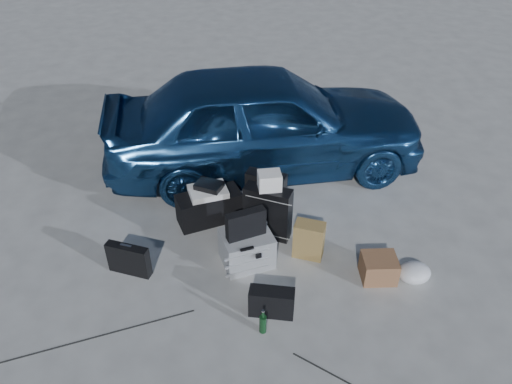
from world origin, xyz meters
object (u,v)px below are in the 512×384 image
suitcase_left (266,195)px  green_bottle (263,321)px  duffel_bag (209,207)px  cardboard_box (379,268)px  pelican_case (247,248)px  car (264,120)px  suitcase_right (268,212)px  briefcase (129,259)px

suitcase_left → green_bottle: (-0.10, -1.70, -0.16)m
green_bottle → duffel_bag: bearing=108.7°
suitcase_left → cardboard_box: (1.10, -1.05, -0.17)m
pelican_case → duffel_bag: bearing=102.8°
car → pelican_case: (-0.26, -1.87, -0.51)m
green_bottle → car: bearing=87.3°
suitcase_left → suitcase_right: suitcase_right is taller
suitcase_left → briefcase: bearing=-126.4°
suitcase_right → briefcase: bearing=-136.1°
suitcase_right → green_bottle: bearing=-72.0°
cardboard_box → pelican_case: bearing=168.4°
duffel_bag → cardboard_box: (1.76, -0.99, -0.05)m
briefcase → cardboard_box: size_ratio=1.31×
suitcase_left → duffel_bag: size_ratio=0.81×
cardboard_box → green_bottle: (-1.20, -0.65, 0.00)m
briefcase → suitcase_right: (1.45, 0.56, 0.14)m
car → briefcase: bearing=135.8°
green_bottle → briefcase: bearing=149.1°
car → suitcase_right: car is taller
suitcase_left → duffel_bag: 0.67m
cardboard_box → suitcase_right: bearing=146.8°
cardboard_box → green_bottle: green_bottle is taller
pelican_case → briefcase: pelican_case is taller
suitcase_right → cardboard_box: size_ratio=1.81×
suitcase_right → green_bottle: (-0.11, -1.37, -0.18)m
suitcase_right → cardboard_box: bearing=-10.7°
suitcase_left → cardboard_box: size_ratio=1.73×
duffel_bag → cardboard_box: bearing=-50.5°
duffel_bag → green_bottle: 1.73m
suitcase_left → green_bottle: bearing=-72.0°
pelican_case → cardboard_box: (1.33, -0.27, -0.06)m
suitcase_left → green_bottle: size_ratio=2.24×
suitcase_right → cardboard_box: (1.09, -0.72, -0.18)m
briefcase → suitcase_left: 1.71m
pelican_case → suitcase_left: (0.23, 0.78, 0.11)m
car → briefcase: 2.53m
briefcase → suitcase_left: (1.44, 0.90, 0.12)m
pelican_case → green_bottle: bearing=-99.8°
car → suitcase_left: size_ratio=6.88×
car → suitcase_right: bearing=171.4°
pelican_case → cardboard_box: pelican_case is taller
car → suitcase_left: (-0.03, -1.09, -0.40)m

